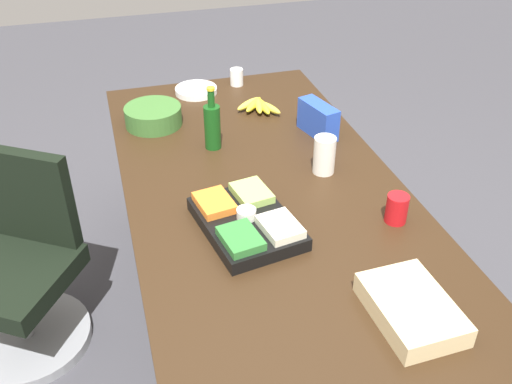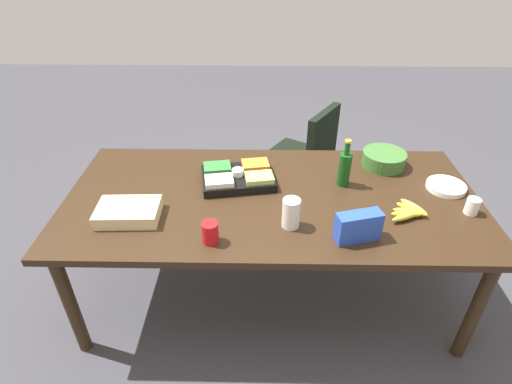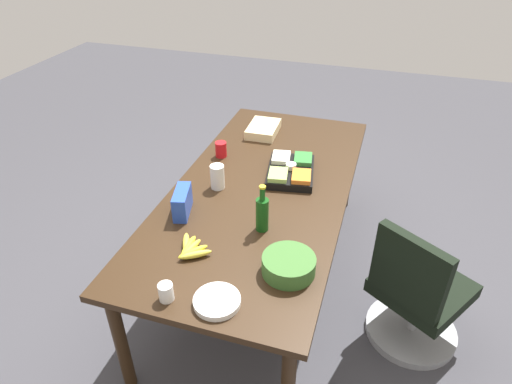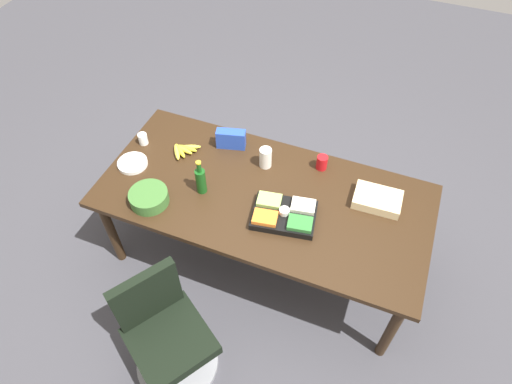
{
  "view_description": "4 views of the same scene",
  "coord_description": "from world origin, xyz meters",
  "px_view_note": "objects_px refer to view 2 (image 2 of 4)",
  "views": [
    {
      "loc": [
        1.81,
        -0.57,
        2.05
      ],
      "look_at": [
        0.04,
        -0.06,
        0.81
      ],
      "focal_mm": 40.75,
      "sensor_mm": 36.0,
      "label": 1
    },
    {
      "loc": [
        0.06,
        1.89,
        2.07
      ],
      "look_at": [
        0.09,
        0.02,
        0.8
      ],
      "focal_mm": 28.45,
      "sensor_mm": 36.0,
      "label": 2
    },
    {
      "loc": [
        -2.32,
        -0.69,
        2.34
      ],
      "look_at": [
        -0.13,
        -0.0,
        0.81
      ],
      "focal_mm": 31.42,
      "sensor_mm": 36.0,
      "label": 3
    },
    {
      "loc": [
        0.7,
        -1.9,
        3.17
      ],
      "look_at": [
        -0.04,
        -0.05,
        0.83
      ],
      "focal_mm": 31.42,
      "sensor_mm": 36.0,
      "label": 4
    }
  ],
  "objects_px": {
    "office_chair": "(301,168)",
    "sheet_cake": "(128,212)",
    "paper_cup": "(472,206)",
    "paper_plate_stack": "(446,187)",
    "red_solo_cup": "(210,233)",
    "chip_bag_blue": "(358,227)",
    "banana_bunch": "(410,212)",
    "wine_bottle": "(345,168)",
    "salad_bowl": "(384,159)",
    "veggie_tray": "(238,177)",
    "mayo_jar": "(291,213)",
    "conference_table": "(272,205)"
  },
  "relations": [
    {
      "from": "office_chair",
      "to": "veggie_tray",
      "type": "xyz_separation_m",
      "value": [
        0.47,
        0.89,
        0.47
      ]
    },
    {
      "from": "banana_bunch",
      "to": "office_chair",
      "type": "bearing_deg",
      "value": -69.38
    },
    {
      "from": "conference_table",
      "to": "salad_bowl",
      "type": "height_order",
      "value": "salad_bowl"
    },
    {
      "from": "office_chair",
      "to": "chip_bag_blue",
      "type": "xyz_separation_m",
      "value": [
        -0.14,
        1.4,
        0.51
      ]
    },
    {
      "from": "banana_bunch",
      "to": "mayo_jar",
      "type": "distance_m",
      "value": 0.64
    },
    {
      "from": "sheet_cake",
      "to": "veggie_tray",
      "type": "xyz_separation_m",
      "value": [
        -0.55,
        -0.36,
        0.0
      ]
    },
    {
      "from": "office_chair",
      "to": "salad_bowl",
      "type": "height_order",
      "value": "office_chair"
    },
    {
      "from": "chip_bag_blue",
      "to": "paper_plate_stack",
      "type": "height_order",
      "value": "chip_bag_blue"
    },
    {
      "from": "banana_bunch",
      "to": "chip_bag_blue",
      "type": "relative_size",
      "value": 0.98
    },
    {
      "from": "paper_cup",
      "to": "veggie_tray",
      "type": "bearing_deg",
      "value": -12.83
    },
    {
      "from": "office_chair",
      "to": "sheet_cake",
      "type": "bearing_deg",
      "value": 50.9
    },
    {
      "from": "veggie_tray",
      "to": "paper_plate_stack",
      "type": "xyz_separation_m",
      "value": [
        -1.21,
        0.05,
        -0.02
      ]
    },
    {
      "from": "veggie_tray",
      "to": "red_solo_cup",
      "type": "distance_m",
      "value": 0.55
    },
    {
      "from": "office_chair",
      "to": "mayo_jar",
      "type": "distance_m",
      "value": 1.41
    },
    {
      "from": "office_chair",
      "to": "salad_bowl",
      "type": "bearing_deg",
      "value": 122.9
    },
    {
      "from": "conference_table",
      "to": "veggie_tray",
      "type": "bearing_deg",
      "value": -35.25
    },
    {
      "from": "wine_bottle",
      "to": "veggie_tray",
      "type": "distance_m",
      "value": 0.62
    },
    {
      "from": "office_chair",
      "to": "banana_bunch",
      "type": "height_order",
      "value": "office_chair"
    },
    {
      "from": "paper_plate_stack",
      "to": "office_chair",
      "type": "bearing_deg",
      "value": -51.9
    },
    {
      "from": "red_solo_cup",
      "to": "chip_bag_blue",
      "type": "distance_m",
      "value": 0.71
    },
    {
      "from": "office_chair",
      "to": "red_solo_cup",
      "type": "xyz_separation_m",
      "value": [
        0.57,
        1.43,
        0.49
      ]
    },
    {
      "from": "paper_cup",
      "to": "red_solo_cup",
      "type": "xyz_separation_m",
      "value": [
        1.35,
        0.25,
        0.01
      ]
    },
    {
      "from": "chip_bag_blue",
      "to": "paper_plate_stack",
      "type": "bearing_deg",
      "value": -143.03
    },
    {
      "from": "conference_table",
      "to": "sheet_cake",
      "type": "xyz_separation_m",
      "value": [
        0.75,
        0.22,
        0.1
      ]
    },
    {
      "from": "salad_bowl",
      "to": "mayo_jar",
      "type": "height_order",
      "value": "mayo_jar"
    },
    {
      "from": "mayo_jar",
      "to": "chip_bag_blue",
      "type": "bearing_deg",
      "value": 163.35
    },
    {
      "from": "paper_plate_stack",
      "to": "chip_bag_blue",
      "type": "bearing_deg",
      "value": 36.97
    },
    {
      "from": "wine_bottle",
      "to": "paper_cup",
      "type": "distance_m",
      "value": 0.69
    },
    {
      "from": "veggie_tray",
      "to": "mayo_jar",
      "type": "relative_size",
      "value": 2.92
    },
    {
      "from": "mayo_jar",
      "to": "conference_table",
      "type": "bearing_deg",
      "value": -71.5
    },
    {
      "from": "veggie_tray",
      "to": "red_solo_cup",
      "type": "relative_size",
      "value": 4.22
    },
    {
      "from": "paper_cup",
      "to": "paper_plate_stack",
      "type": "height_order",
      "value": "paper_cup"
    },
    {
      "from": "office_chair",
      "to": "mayo_jar",
      "type": "xyz_separation_m",
      "value": [
        0.18,
        1.3,
        0.51
      ]
    },
    {
      "from": "wine_bottle",
      "to": "red_solo_cup",
      "type": "xyz_separation_m",
      "value": [
        0.72,
        0.52,
        -0.06
      ]
    },
    {
      "from": "conference_table",
      "to": "chip_bag_blue",
      "type": "bearing_deg",
      "value": 138.22
    },
    {
      "from": "paper_plate_stack",
      "to": "wine_bottle",
      "type": "bearing_deg",
      "value": -3.7
    },
    {
      "from": "sheet_cake",
      "to": "wine_bottle",
      "type": "relative_size",
      "value": 1.11
    },
    {
      "from": "wine_bottle",
      "to": "paper_cup",
      "type": "xyz_separation_m",
      "value": [
        -0.64,
        0.27,
        -0.07
      ]
    },
    {
      "from": "paper_cup",
      "to": "salad_bowl",
      "type": "distance_m",
      "value": 0.6
    },
    {
      "from": "paper_cup",
      "to": "veggie_tray",
      "type": "distance_m",
      "value": 1.28
    },
    {
      "from": "sheet_cake",
      "to": "mayo_jar",
      "type": "distance_m",
      "value": 0.84
    },
    {
      "from": "office_chair",
      "to": "red_solo_cup",
      "type": "height_order",
      "value": "office_chair"
    },
    {
      "from": "paper_plate_stack",
      "to": "conference_table",
      "type": "bearing_deg",
      "value": 5.03
    },
    {
      "from": "sheet_cake",
      "to": "paper_plate_stack",
      "type": "xyz_separation_m",
      "value": [
        -1.76,
        -0.3,
        -0.02
      ]
    },
    {
      "from": "conference_table",
      "to": "paper_cup",
      "type": "xyz_separation_m",
      "value": [
        -1.05,
        0.14,
        0.11
      ]
    },
    {
      "from": "sheet_cake",
      "to": "chip_bag_blue",
      "type": "relative_size",
      "value": 1.45
    },
    {
      "from": "paper_cup",
      "to": "banana_bunch",
      "type": "relative_size",
      "value": 0.42
    },
    {
      "from": "sheet_cake",
      "to": "paper_plate_stack",
      "type": "bearing_deg",
      "value": -170.18
    },
    {
      "from": "paper_cup",
      "to": "banana_bunch",
      "type": "bearing_deg",
      "value": 4.75
    },
    {
      "from": "office_chair",
      "to": "chip_bag_blue",
      "type": "distance_m",
      "value": 1.49
    }
  ]
}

